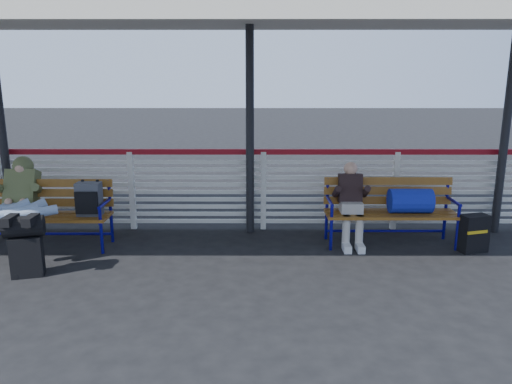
{
  "coord_description": "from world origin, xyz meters",
  "views": [
    {
      "loc": [
        1.91,
        -5.47,
        2.33
      ],
      "look_at": [
        1.89,
        1.0,
        0.79
      ],
      "focal_mm": 35.0,
      "sensor_mm": 36.0,
      "label": 1
    }
  ],
  "objects_px": {
    "luggage_stack": "(26,244)",
    "suitcase_side": "(474,233)",
    "bench_right": "(400,203)",
    "companion_person": "(351,203)",
    "bench_left": "(58,205)",
    "traveler_man": "(21,206)"
  },
  "relations": [
    {
      "from": "luggage_stack",
      "to": "suitcase_side",
      "type": "distance_m",
      "value": 5.67
    },
    {
      "from": "bench_right",
      "to": "suitcase_side",
      "type": "relative_size",
      "value": 3.55
    },
    {
      "from": "bench_left",
      "to": "bench_right",
      "type": "relative_size",
      "value": 1.0
    },
    {
      "from": "companion_person",
      "to": "suitcase_side",
      "type": "bearing_deg",
      "value": -10.54
    },
    {
      "from": "bench_right",
      "to": "suitcase_side",
      "type": "bearing_deg",
      "value": -18.28
    },
    {
      "from": "bench_right",
      "to": "suitcase_side",
      "type": "height_order",
      "value": "bench_right"
    },
    {
      "from": "traveler_man",
      "to": "companion_person",
      "type": "relative_size",
      "value": 1.43
    },
    {
      "from": "traveler_man",
      "to": "companion_person",
      "type": "distance_m",
      "value": 4.38
    },
    {
      "from": "luggage_stack",
      "to": "bench_right",
      "type": "xyz_separation_m",
      "value": [
        4.68,
        1.15,
        0.19
      ]
    },
    {
      "from": "bench_left",
      "to": "traveler_man",
      "type": "relative_size",
      "value": 1.1
    },
    {
      "from": "bench_left",
      "to": "companion_person",
      "type": "bearing_deg",
      "value": 1.54
    },
    {
      "from": "bench_right",
      "to": "companion_person",
      "type": "distance_m",
      "value": 0.67
    },
    {
      "from": "luggage_stack",
      "to": "traveler_man",
      "type": "height_order",
      "value": "traveler_man"
    },
    {
      "from": "bench_left",
      "to": "suitcase_side",
      "type": "bearing_deg",
      "value": -1.94
    },
    {
      "from": "companion_person",
      "to": "suitcase_side",
      "type": "relative_size",
      "value": 2.26
    },
    {
      "from": "bench_right",
      "to": "companion_person",
      "type": "relative_size",
      "value": 1.57
    },
    {
      "from": "luggage_stack",
      "to": "bench_left",
      "type": "bearing_deg",
      "value": 75.44
    },
    {
      "from": "companion_person",
      "to": "bench_right",
      "type": "bearing_deg",
      "value": 0.73
    },
    {
      "from": "bench_left",
      "to": "bench_right",
      "type": "bearing_deg",
      "value": 1.42
    },
    {
      "from": "luggage_stack",
      "to": "suitcase_side",
      "type": "xyz_separation_m",
      "value": [
        5.61,
        0.84,
        -0.14
      ]
    },
    {
      "from": "luggage_stack",
      "to": "suitcase_side",
      "type": "bearing_deg",
      "value": -6.37
    },
    {
      "from": "bench_left",
      "to": "companion_person",
      "type": "relative_size",
      "value": 1.57
    }
  ]
}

